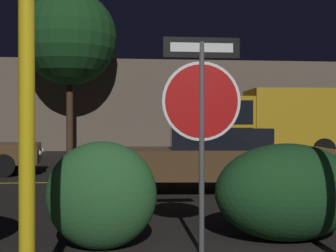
{
  "coord_description": "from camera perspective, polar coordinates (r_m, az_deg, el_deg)",
  "views": [
    {
      "loc": [
        -0.89,
        -3.29,
        1.43
      ],
      "look_at": [
        -0.02,
        5.25,
        1.36
      ],
      "focal_mm": 50.0,
      "sensor_mm": 36.0,
      "label": 1
    }
  ],
  "objects": [
    {
      "name": "yellow_pole_left",
      "position": [
        3.64,
        -16.85,
        1.76
      ],
      "size": [
        0.12,
        0.12,
        3.02
      ],
      "primitive_type": "cylinder",
      "color": "yellow",
      "rests_on": "ground_plane"
    },
    {
      "name": "stop_sign",
      "position": [
        5.08,
        4.12,
        2.92
      ],
      "size": [
        0.87,
        0.06,
        2.35
      ],
      "rotation": [
        0.0,
        0.0,
        0.01
      ],
      "color": "#4C4C51",
      "rests_on": "ground_plane"
    },
    {
      "name": "road_center_stripe",
      "position": [
        11.39,
        -1.27,
        -6.73
      ],
      "size": [
        36.54,
        0.12,
        0.01
      ],
      "primitive_type": "cube",
      "color": "gold",
      "rests_on": "ground_plane"
    },
    {
      "name": "passing_car_2",
      "position": [
        9.66,
        5.45,
        -4.01
      ],
      "size": [
        5.09,
        2.11,
        1.31
      ],
      "rotation": [
        0.0,
        0.0,
        1.49
      ],
      "color": "brown",
      "rests_on": "ground_plane"
    },
    {
      "name": "tree_0",
      "position": [
        22.6,
        -11.91,
        10.42
      ],
      "size": [
        4.41,
        4.41,
        7.57
      ],
      "color": "#422D1E",
      "rests_on": "ground_plane"
    },
    {
      "name": "hedge_bush_3",
      "position": [
        5.87,
        14.32,
        -7.79
      ],
      "size": [
        1.76,
        1.16,
        1.17
      ],
      "primitive_type": "ellipsoid",
      "color": "#19421E",
      "rests_on": "ground_plane"
    },
    {
      "name": "building_backdrop",
      "position": [
        25.39,
        -8.06,
        2.46
      ],
      "size": [
        28.57,
        3.18,
        4.65
      ],
      "primitive_type": "cube",
      "color": "#6B5B4C",
      "rests_on": "ground_plane"
    },
    {
      "name": "delivery_truck",
      "position": [
        18.59,
        11.76,
        0.69
      ],
      "size": [
        6.08,
        2.75,
        2.7
      ],
      "rotation": [
        0.0,
        0.0,
        1.52
      ],
      "color": "gold",
      "rests_on": "ground_plane"
    },
    {
      "name": "hedge_bush_2",
      "position": [
        5.35,
        -8.08,
        -8.36
      ],
      "size": [
        1.24,
        0.82,
        1.21
      ],
      "primitive_type": "ellipsoid",
      "color": "#285B2D",
      "rests_on": "ground_plane"
    }
  ]
}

